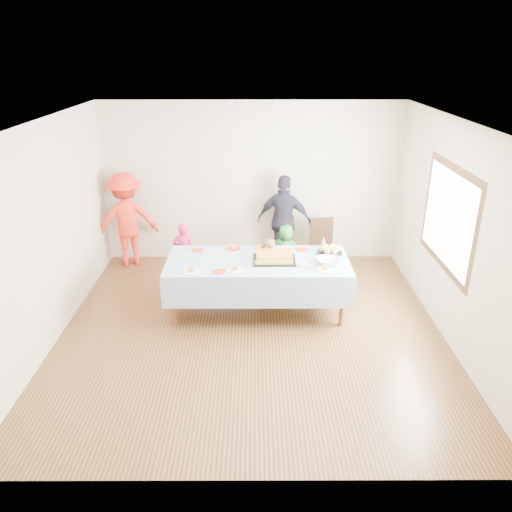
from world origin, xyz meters
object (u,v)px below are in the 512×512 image
at_px(party_table, 258,264).
at_px(adult_left, 127,220).
at_px(birthday_cake, 274,257).
at_px(dining_chair, 322,242).

relative_size(party_table, adult_left, 1.56).
bearing_deg(birthday_cake, party_table, 178.69).
relative_size(birthday_cake, adult_left, 0.36).
xyz_separation_m(party_table, dining_chair, (1.08, 1.41, -0.23)).
bearing_deg(dining_chair, adult_left, 169.23).
relative_size(party_table, dining_chair, 2.81).
distance_m(party_table, dining_chair, 1.79).
distance_m(party_table, adult_left, 2.75).
bearing_deg(birthday_cake, dining_chair, 58.86).
bearing_deg(party_table, birthday_cake, -1.31).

